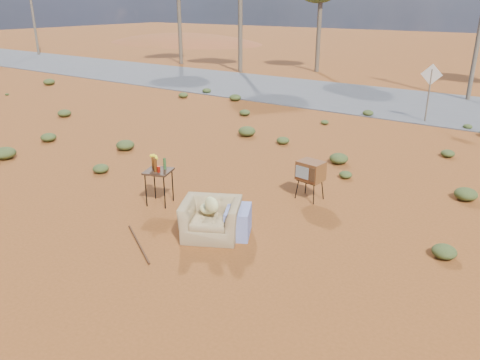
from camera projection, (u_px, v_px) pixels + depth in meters
The scene contains 10 objects.
ground at pixel (189, 230), 9.50m from camera, with size 140.00×140.00×0.00m, color brown.
highway at pixel (408, 104), 20.97m from camera, with size 140.00×7.00×0.04m, color #565659.
dirt_mound at pixel (184, 43), 51.56m from camera, with size 26.00×18.00×2.00m, color brown.
armchair at pixel (216, 214), 9.11m from camera, with size 1.45×1.34×0.98m.
tv_unit at pixel (311, 171), 10.74m from camera, with size 0.63×0.54×0.92m.
side_table at pixel (157, 169), 10.47m from camera, with size 0.72×0.72×1.13m.
rusty_bar at pixel (139, 243), 8.91m from camera, with size 0.04×0.04×1.62m, color #4D2A14.
road_sign at pixel (430, 83), 17.34m from camera, with size 0.78×0.06×2.19m.
utility_pole_west at pixel (31, 3), 38.51m from camera, with size 1.40×0.20×8.00m.
scrub_patch at pixel (269, 159), 13.27m from camera, with size 17.49×8.07×0.33m.
Camera 1 is at (5.72, -6.38, 4.35)m, focal length 35.00 mm.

